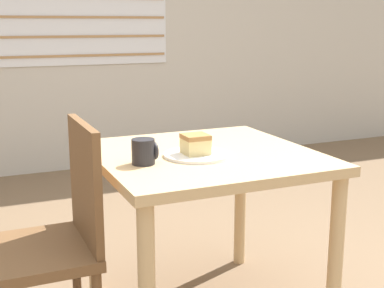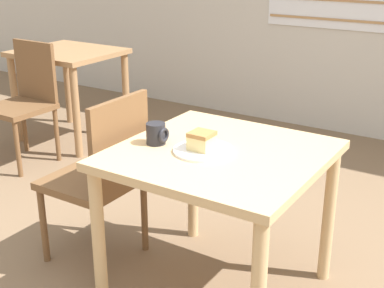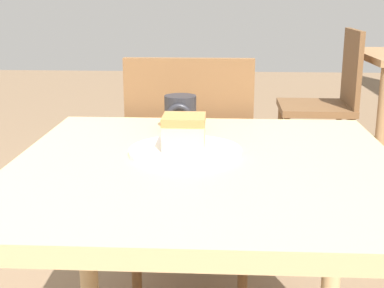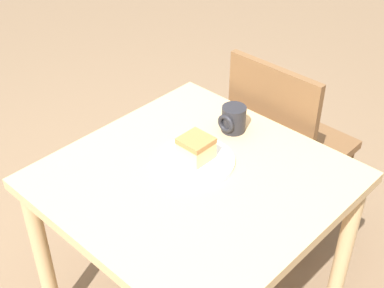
{
  "view_description": "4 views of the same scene",
  "coord_description": "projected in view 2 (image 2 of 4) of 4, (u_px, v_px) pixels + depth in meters",
  "views": [
    {
      "loc": [
        -0.92,
        -1.63,
        1.27
      ],
      "look_at": [
        -0.1,
        0.25,
        0.81
      ],
      "focal_mm": 50.0,
      "sensor_mm": 36.0,
      "label": 1
    },
    {
      "loc": [
        1.08,
        -1.58,
        1.6
      ],
      "look_at": [
        -0.1,
        0.26,
        0.78
      ],
      "focal_mm": 50.0,
      "sensor_mm": 36.0,
      "label": 2
    },
    {
      "loc": [
        1.16,
        0.38,
        1.11
      ],
      "look_at": [
        -0.1,
        0.31,
        0.76
      ],
      "focal_mm": 50.0,
      "sensor_mm": 36.0,
      "label": 3
    },
    {
      "loc": [
        0.99,
        1.27,
        1.86
      ],
      "look_at": [
        -0.09,
        0.26,
        0.78
      ],
      "focal_mm": 50.0,
      "sensor_mm": 36.0,
      "label": 4
    }
  ],
  "objects": [
    {
      "name": "coffee_mug",
      "position": [
        157.0,
        134.0,
        2.44
      ],
      "size": [
        0.1,
        0.09,
        0.1
      ],
      "color": "#232328",
      "rests_on": "dining_table_near"
    },
    {
      "name": "chair_far_corner",
      "position": [
        25.0,
        99.0,
        4.06
      ],
      "size": [
        0.44,
        0.44,
        0.92
      ],
      "rotation": [
        0.0,
        0.0,
        -0.02
      ],
      "color": "brown",
      "rests_on": "ground_plane"
    },
    {
      "name": "cake_slice",
      "position": [
        202.0,
        141.0,
        2.34
      ],
      "size": [
        0.1,
        0.1,
        0.08
      ],
      "color": "#E0C67F",
      "rests_on": "plate"
    },
    {
      "name": "plate",
      "position": [
        204.0,
        150.0,
        2.36
      ],
      "size": [
        0.27,
        0.27,
        0.01
      ],
      "color": "white",
      "rests_on": "dining_table_near"
    },
    {
      "name": "chair_near_window",
      "position": [
        102.0,
        174.0,
        2.73
      ],
      "size": [
        0.44,
        0.44,
        0.92
      ],
      "rotation": [
        0.0,
        0.0,
        -1.57
      ],
      "color": "brown",
      "rests_on": "ground_plane"
    },
    {
      "name": "dining_table_near",
      "position": [
        220.0,
        173.0,
        2.41
      ],
      "size": [
        0.89,
        0.89,
        0.74
      ],
      "color": "tan",
      "rests_on": "ground_plane"
    },
    {
      "name": "dining_table_far",
      "position": [
        69.0,
        67.0,
        4.49
      ],
      "size": [
        0.81,
        0.71,
        0.77
      ],
      "color": "#9E754C",
      "rests_on": "ground_plane"
    }
  ]
}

